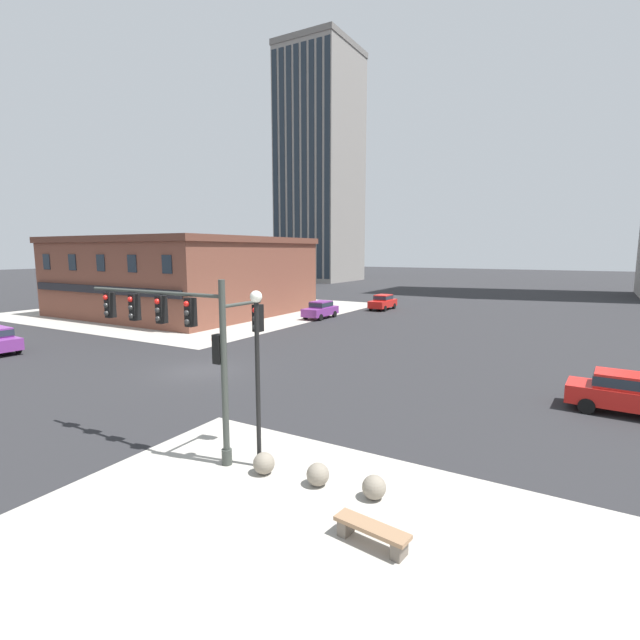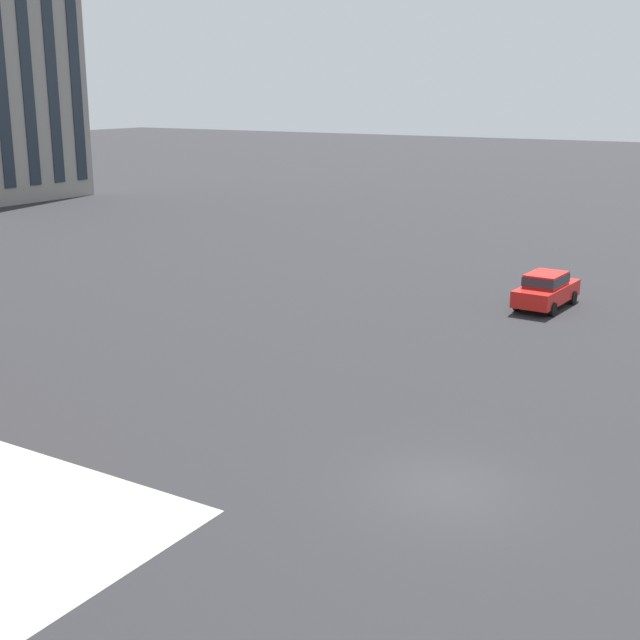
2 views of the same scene
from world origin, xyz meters
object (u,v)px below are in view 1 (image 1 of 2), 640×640
Objects in this scene: street_lamp_corner_near at (257,359)px; car_cross_eastbound at (626,392)px; bollard_sphere_curb_a at (264,463)px; car_main_southbound_far at (383,302)px; bollard_sphere_curb_c at (374,487)px; traffic_signal_main at (190,335)px; car_main_southbound_near at (321,309)px; bench_near_signal at (372,532)px; bollard_sphere_curb_b at (318,474)px.

street_lamp_corner_near is 15.29m from car_cross_eastbound.
bollard_sphere_curb_a is 40.12m from car_main_southbound_far.
bollard_sphere_curb_c is (3.42, 0.34, 0.00)m from bollard_sphere_curb_a.
traffic_signal_main reaches higher than car_main_southbound_near.
bollard_sphere_curb_a is 15.07m from car_cross_eastbound.
street_lamp_corner_near is (-0.41, 0.31, 3.09)m from bollard_sphere_curb_a.
bench_near_signal is at bearing -12.71° from traffic_signal_main.
street_lamp_corner_near is at bearing 158.13° from bench_near_signal.
car_main_southbound_near reaches higher than bollard_sphere_curb_b.
bollard_sphere_curb_c is (6.34, 0.27, -3.60)m from traffic_signal_main.
car_cross_eastbound is at bearing 61.14° from bollard_sphere_curb_c.
car_main_southbound_near is (-14.37, 28.51, -2.50)m from street_lamp_corner_near.
street_lamp_corner_near is at bearing -63.25° from car_main_southbound_near.
bollard_sphere_curb_b and bollard_sphere_curb_c have the same top height.
street_lamp_corner_near reaches higher than car_cross_eastbound.
traffic_signal_main is 3.34× the size of bench_near_signal.
bollard_sphere_curb_a and bollard_sphere_curb_c have the same top height.
bollard_sphere_curb_a is 0.12× the size of street_lamp_corner_near.
bollard_sphere_curb_b is at bearing -59.99° from car_main_southbound_near.
bollard_sphere_curb_a is 0.15× the size of car_cross_eastbound.
car_main_southbound_near is (-14.78, 28.83, 0.59)m from bollard_sphere_curb_a.
bollard_sphere_curb_b is 1.68m from bollard_sphere_curb_c.
bollard_sphere_curb_b is at bearing -175.36° from bollard_sphere_curb_c.
bollard_sphere_curb_a is at bearing -173.24° from bollard_sphere_curb_b.
traffic_signal_main is at bearing 167.29° from bench_near_signal.
car_main_southbound_far is at bearing 107.56° from bollard_sphere_curb_a.
bollard_sphere_curb_a is 1.00× the size of bollard_sphere_curb_b.
bollard_sphere_curb_a is (2.92, -0.07, -3.60)m from traffic_signal_main.
bollard_sphere_curb_c is 0.12× the size of street_lamp_corner_near.
car_cross_eastbound is at bearing 48.34° from street_lamp_corner_near.
traffic_signal_main reaches higher than car_cross_eastbound.
car_main_southbound_far reaches higher than bollard_sphere_curb_c.
car_main_southbound_near and car_main_southbound_far have the same top height.
traffic_signal_main is 1.38× the size of car_cross_eastbound.
bollard_sphere_curb_c is 0.15× the size of car_main_southbound_far.
car_main_southbound_near is at bearing -105.89° from car_main_southbound_far.
car_cross_eastbound is at bearing 55.34° from bollard_sphere_curb_b.
car_main_southbound_far is at bearing 112.26° from bench_near_signal.
car_cross_eastbound is (24.40, -17.24, 0.00)m from car_main_southbound_near.
traffic_signal_main is at bearing -76.48° from car_main_southbound_far.
car_main_southbound_far is at bearing 103.52° from traffic_signal_main.
bench_near_signal is at bearing -67.74° from car_main_southbound_far.
bench_near_signal is 35.80m from car_main_southbound_near.
bollard_sphere_curb_b reaches higher than bench_near_signal.
bollard_sphere_curb_c is at bearing -67.73° from car_main_southbound_far.
traffic_signal_main is 1.40× the size of car_main_southbound_far.
bench_near_signal is at bearing -67.91° from bollard_sphere_curb_c.
bollard_sphere_curb_b is 0.15× the size of car_cross_eastbound.
street_lamp_corner_near reaches higher than bollard_sphere_curb_a.
car_main_southbound_near is 29.87m from car_cross_eastbound.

